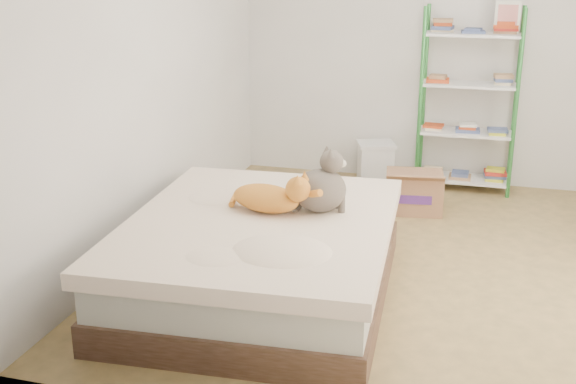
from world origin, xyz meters
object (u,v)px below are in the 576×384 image
(bed, at_px, (261,257))
(cardboard_box, at_px, (414,192))
(grey_cat, at_px, (321,181))
(shelf_unit, at_px, (469,104))
(orange_cat, at_px, (266,195))
(white_bin, at_px, (375,162))

(bed, relative_size, cardboard_box, 4.05)
(grey_cat, distance_m, cardboard_box, 1.82)
(grey_cat, xyz_separation_m, shelf_unit, (0.82, 2.42, 0.08))
(bed, distance_m, orange_cat, 0.40)
(grey_cat, relative_size, shelf_unit, 0.24)
(cardboard_box, bearing_deg, orange_cat, -121.84)
(shelf_unit, distance_m, white_bin, 1.04)
(orange_cat, height_order, grey_cat, grey_cat)
(orange_cat, height_order, cardboard_box, orange_cat)
(bed, height_order, grey_cat, grey_cat)
(orange_cat, height_order, white_bin, orange_cat)
(orange_cat, relative_size, white_bin, 1.30)
(bed, bearing_deg, white_bin, 79.52)
(bed, height_order, white_bin, bed)
(orange_cat, distance_m, cardboard_box, 1.99)
(grey_cat, height_order, shelf_unit, shelf_unit)
(cardboard_box, height_order, white_bin, white_bin)
(orange_cat, height_order, shelf_unit, shelf_unit)
(orange_cat, xyz_separation_m, cardboard_box, (0.78, 1.76, -0.47))
(cardboard_box, bearing_deg, white_bin, 114.42)
(shelf_unit, height_order, cardboard_box, shelf_unit)
(bed, distance_m, shelf_unit, 2.96)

